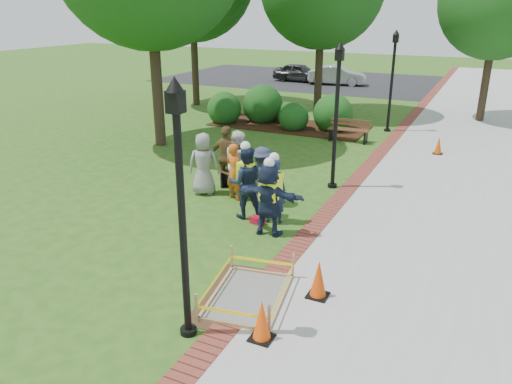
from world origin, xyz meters
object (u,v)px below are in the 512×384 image
at_px(wet_concrete_pad, 248,287).
at_px(hivis_worker_b, 274,188).
at_px(cone_front, 262,321).
at_px(lamp_near, 181,196).
at_px(bench_near, 243,183).
at_px(hivis_worker_a, 269,197).
at_px(hivis_worker_c, 246,181).

relative_size(wet_concrete_pad, hivis_worker_b, 1.39).
height_order(cone_front, lamp_near, lamp_near).
xyz_separation_m(bench_near, hivis_worker_a, (1.83, -2.27, 0.66)).
relative_size(wet_concrete_pad, hivis_worker_a, 1.33).
xyz_separation_m(cone_front, hivis_worker_b, (-1.75, 4.46, 0.55)).
relative_size(bench_near, hivis_worker_a, 0.90).
height_order(bench_near, lamp_near, lamp_near).
bearing_deg(hivis_worker_a, hivis_worker_b, 104.06).
height_order(wet_concrete_pad, lamp_near, lamp_near).
bearing_deg(lamp_near, hivis_worker_a, 95.38).
bearing_deg(hivis_worker_c, bench_near, 119.02).
relative_size(bench_near, cone_front, 2.32).
height_order(bench_near, hivis_worker_a, hivis_worker_a).
height_order(bench_near, hivis_worker_b, hivis_worker_b).
bearing_deg(hivis_worker_a, hivis_worker_c, 143.76).
xyz_separation_m(bench_near, lamp_near, (2.22, -6.41, 2.19)).
distance_m(hivis_worker_b, hivis_worker_c, 0.79).
relative_size(wet_concrete_pad, hivis_worker_c, 1.26).
bearing_deg(cone_front, lamp_near, -162.39).
distance_m(cone_front, hivis_worker_b, 4.82).
relative_size(lamp_near, hivis_worker_b, 2.32).
distance_m(wet_concrete_pad, bench_near, 5.68).
xyz_separation_m(hivis_worker_a, hivis_worker_b, (-0.17, 0.69, -0.04)).
bearing_deg(lamp_near, bench_near, 109.08).
distance_m(hivis_worker_a, hivis_worker_b, 0.71).
bearing_deg(wet_concrete_pad, hivis_worker_c, 117.31).
distance_m(bench_near, hivis_worker_a, 2.99).
bearing_deg(hivis_worker_b, cone_front, -68.60).
relative_size(cone_front, hivis_worker_c, 0.37).
xyz_separation_m(hivis_worker_a, hivis_worker_c, (-0.96, 0.70, 0.05)).
height_order(cone_front, hivis_worker_a, hivis_worker_a).
bearing_deg(hivis_worker_a, lamp_near, -84.62).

